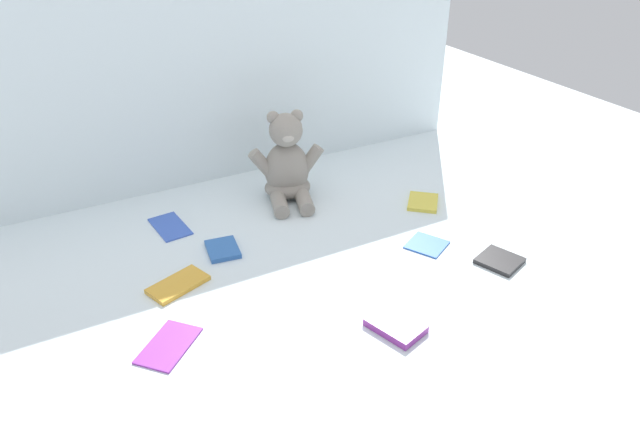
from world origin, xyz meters
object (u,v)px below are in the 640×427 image
at_px(book_case_1, 396,326).
at_px(book_case_2, 170,226).
at_px(book_case_0, 222,249).
at_px(book_case_5, 178,285).
at_px(book_case_3, 500,261).
at_px(book_case_7, 427,244).
at_px(teddy_bear, 287,167).
at_px(book_case_6, 423,202).
at_px(book_case_4, 169,345).

height_order(book_case_1, book_case_2, book_case_1).
xyz_separation_m(book_case_0, book_case_5, (-0.14, -0.09, -0.00)).
height_order(book_case_3, book_case_5, same).
bearing_deg(book_case_0, book_case_1, -56.36).
xyz_separation_m(book_case_2, book_case_7, (0.56, -0.40, -0.00)).
distance_m(teddy_bear, book_case_6, 0.40).
distance_m(book_case_3, book_case_6, 0.33).
bearing_deg(book_case_3, book_case_0, -142.28).
bearing_deg(book_case_4, teddy_bear, 90.44).
height_order(book_case_1, book_case_5, book_case_1).
bearing_deg(book_case_7, book_case_0, -53.99).
bearing_deg(book_case_1, book_case_3, 175.31).
bearing_deg(book_case_5, book_case_3, 48.70).
relative_size(teddy_bear, book_case_7, 2.87).
bearing_deg(book_case_5, book_case_1, 24.63).
bearing_deg(book_case_7, book_case_3, 98.40).
xyz_separation_m(book_case_1, book_case_6, (0.38, 0.41, -0.00)).
relative_size(book_case_5, book_case_7, 1.48).
bearing_deg(book_case_5, book_case_6, 73.77).
distance_m(book_case_6, book_case_7, 0.22).
distance_m(book_case_1, book_case_2, 0.70).
distance_m(book_case_2, book_case_7, 0.68).
height_order(book_case_0, book_case_2, book_case_0).
xyz_separation_m(book_case_3, book_case_4, (-0.80, 0.09, -0.00)).
xyz_separation_m(book_case_4, book_case_7, (0.69, 0.06, -0.00)).
bearing_deg(book_case_3, book_case_6, 157.61).
distance_m(book_case_2, book_case_6, 0.71).
height_order(book_case_3, book_case_6, same).
bearing_deg(book_case_4, book_case_6, 63.40).
bearing_deg(book_case_3, book_case_7, -162.81).
distance_m(teddy_bear, book_case_3, 0.64).
bearing_deg(teddy_bear, book_case_6, -17.50).
relative_size(book_case_2, book_case_3, 1.45).
distance_m(book_case_2, book_case_4, 0.47).
xyz_separation_m(book_case_2, book_case_5, (-0.06, -0.27, 0.00)).
height_order(book_case_6, book_case_7, book_case_6).
bearing_deg(book_case_5, book_case_4, -42.26).
xyz_separation_m(book_case_0, book_case_7, (0.47, -0.22, -0.00)).
distance_m(book_case_3, book_case_4, 0.80).
xyz_separation_m(book_case_1, book_case_4, (-0.43, 0.17, -0.00)).
relative_size(book_case_4, book_case_6, 1.28).
bearing_deg(book_case_0, book_case_7, -17.37).
bearing_deg(book_case_6, book_case_2, 22.97).
relative_size(book_case_4, book_case_5, 1.00).
distance_m(teddy_bear, book_case_0, 0.34).
relative_size(teddy_bear, book_case_3, 2.75).
relative_size(teddy_bear, book_case_1, 2.32).
xyz_separation_m(book_case_4, book_case_5, (0.07, 0.19, 0.00)).
relative_size(book_case_0, book_case_3, 1.00).
bearing_deg(book_case_4, book_case_0, 99.08).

